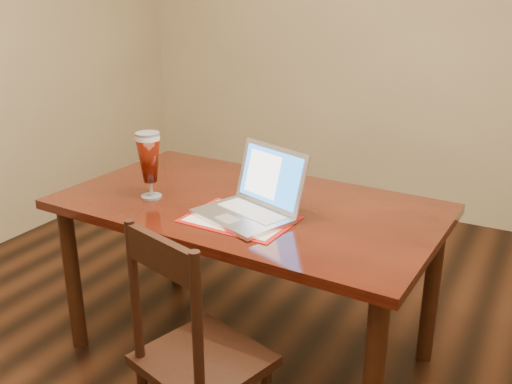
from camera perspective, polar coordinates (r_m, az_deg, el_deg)
The scene contains 2 objects.
dining_table at distance 2.44m, azimuth -1.07°, elevation -2.76°, with size 1.63×0.96×1.03m.
dining_chair at distance 2.01m, azimuth -6.02°, elevation -16.07°, with size 0.48×0.46×0.92m.
Camera 1 is at (0.87, -1.52, 1.62)m, focal length 40.00 mm.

